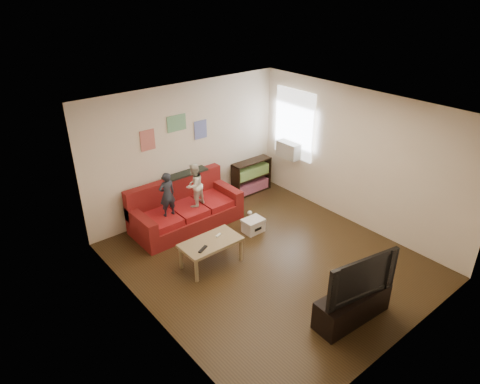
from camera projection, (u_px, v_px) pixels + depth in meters
room_shell at (271, 193)px, 6.94m from camera, size 4.52×5.02×2.72m
sofa at (184, 210)px, 8.52m from camera, size 2.16×0.99×0.95m
child_a at (167, 194)px, 7.89m from camera, size 0.33×0.23×0.87m
child_b at (194, 185)px, 8.23m from camera, size 0.51×0.46×0.88m
coffee_table at (211, 244)px, 7.29m from camera, size 1.04×0.57×0.47m
remote at (203, 249)px, 7.03m from camera, size 0.22×0.14×0.02m
game_controller at (218, 235)px, 7.40m from camera, size 0.13×0.08×0.03m
bookshelf at (251, 178)px, 9.79m from camera, size 0.97×0.29×0.78m
window at (294, 124)px, 9.20m from camera, size 0.04×1.08×1.48m
ac_unit at (289, 150)px, 9.38m from camera, size 0.28×0.55×0.35m
artwork_left at (148, 140)px, 7.98m from camera, size 0.30×0.01×0.40m
artwork_center at (177, 123)px, 8.26m from camera, size 0.42×0.01×0.32m
artwork_right at (201, 130)px, 8.68m from camera, size 0.30×0.01×0.38m
file_box at (253, 225)px, 8.34m from camera, size 0.40×0.31×0.28m
tv_stand at (352, 306)px, 6.19m from camera, size 1.25×0.49×0.46m
television at (357, 274)px, 5.93m from camera, size 1.19×0.38×0.68m
tissue at (250, 213)px, 8.97m from camera, size 0.10×0.10×0.10m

